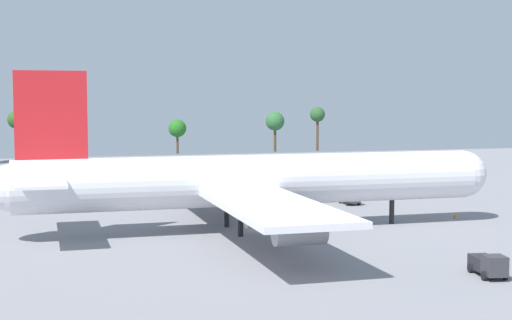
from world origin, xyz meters
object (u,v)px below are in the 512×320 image
safety_cone_nose (455,216)px  cargo_airplane (254,181)px  cargo_loader (489,265)px  fuel_truck (350,197)px  pushback_tractor (377,189)px

safety_cone_nose → cargo_airplane: bearing=-177.3°
safety_cone_nose → cargo_loader: bearing=-115.8°
cargo_loader → cargo_airplane: bearing=115.4°
fuel_truck → safety_cone_nose: bearing=-63.8°
cargo_loader → pushback_tractor: size_ratio=1.32×
cargo_airplane → pushback_tractor: 41.50m
pushback_tractor → cargo_loader: bearing=-104.9°
pushback_tractor → fuel_truck: (-8.65, -8.04, -0.05)m
cargo_airplane → fuel_truck: size_ratio=14.20×
cargo_airplane → pushback_tractor: (30.65, 27.47, -5.33)m
pushback_tractor → safety_cone_nose: size_ratio=5.65×
pushback_tractor → cargo_airplane: bearing=-138.1°
safety_cone_nose → fuel_truck: bearing=116.2°
cargo_loader → pushback_tractor: 60.91m
fuel_truck → safety_cone_nose: (8.83, -17.98, -0.83)m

